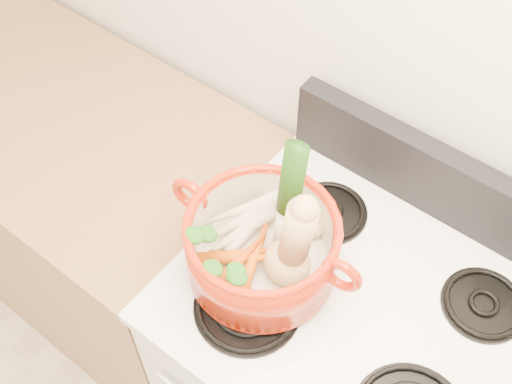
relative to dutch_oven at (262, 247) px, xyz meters
The scene contains 23 objects.
wall_back 0.54m from the dutch_oven, 62.54° to the left, with size 3.50×0.02×2.60m, color white.
cooktop 0.26m from the dutch_oven, 18.44° to the left, with size 0.78×0.67×0.03m, color white.
control_backsplash 0.43m from the dutch_oven, 59.49° to the left, with size 0.76×0.05×0.18m, color black.
counter_left 1.04m from the dutch_oven, behind, with size 1.36×0.65×0.90m, color olive.
burner_front_left 0.13m from the dutch_oven, 70.90° to the right, with size 0.22×0.22×0.02m, color black.
burner_back_left 0.23m from the dutch_oven, 82.00° to the left, with size 0.17×0.17×0.02m, color black.
burner_back_right 0.47m from the dutch_oven, 27.49° to the left, with size 0.17×0.17×0.02m, color black.
dutch_oven is the anchor object (origin of this frame).
pot_handle_left 0.18m from the dutch_oven, behind, with size 0.09×0.09×0.02m, color #A6210A.
pot_handle_right 0.18m from the dutch_oven, ahead, with size 0.09×0.09×0.02m, color #A6210A.
squash 0.10m from the dutch_oven, ahead, with size 0.10×0.10×0.25m, color tan, non-canonical shape.
leek 0.12m from the dutch_oven, 71.27° to the left, with size 0.05×0.05×0.31m, color silver.
ginger 0.11m from the dutch_oven, 78.98° to the left, with size 0.08×0.06×0.04m, color tan.
parsnip_0 0.06m from the dutch_oven, 166.52° to the left, with size 0.05×0.05×0.24m, color beige.
parsnip_1 0.07m from the dutch_oven, behind, with size 0.04×0.04×0.18m, color beige.
parsnip_2 0.08m from the dutch_oven, 132.26° to the left, with size 0.04×0.04×0.20m, color beige.
parsnip_3 0.08m from the dutch_oven, 163.72° to the left, with size 0.04×0.04×0.17m, color beige.
parsnip_4 0.10m from the dutch_oven, 139.87° to the left, with size 0.04×0.04×0.20m, color beige.
carrot_0 0.04m from the dutch_oven, 90.49° to the right, with size 0.03×0.03×0.15m, color #D55A0A.
carrot_1 0.06m from the dutch_oven, 132.05° to the right, with size 0.04×0.04×0.17m, color orange.
carrot_2 0.03m from the dutch_oven, 86.97° to the right, with size 0.03×0.03×0.18m, color #DC550B.
carrot_3 0.04m from the dutch_oven, 110.28° to the right, with size 0.03×0.03×0.15m, color #D7640A.
carrot_4 0.06m from the dutch_oven, 103.44° to the right, with size 0.03×0.03×0.16m, color #C74409.
Camera 1 is at (0.20, 0.77, 2.14)m, focal length 45.00 mm.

